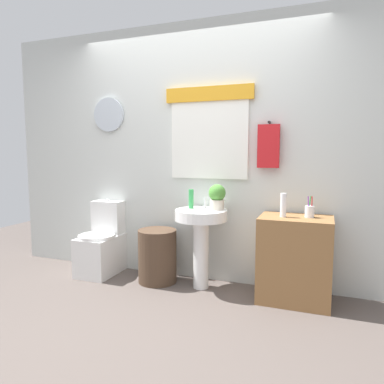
{
  "coord_description": "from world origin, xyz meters",
  "views": [
    {
      "loc": [
        1.25,
        -2.32,
        1.32
      ],
      "look_at": [
        0.08,
        0.8,
        0.94
      ],
      "focal_mm": 33.46,
      "sensor_mm": 36.0,
      "label": 1
    }
  ],
  "objects_px": {
    "laundry_hamper": "(157,256)",
    "wooden_cabinet": "(295,259)",
    "lotion_bottle": "(283,205)",
    "potted_plant": "(217,196)",
    "soap_bottle": "(191,199)",
    "toilet": "(102,246)",
    "toothbrush_cup": "(310,211)",
    "pedestal_sink": "(201,230)"
  },
  "relations": [
    {
      "from": "laundry_hamper",
      "to": "wooden_cabinet",
      "type": "bearing_deg",
      "value": 0.0
    },
    {
      "from": "laundry_hamper",
      "to": "lotion_bottle",
      "type": "distance_m",
      "value": 1.37
    },
    {
      "from": "potted_plant",
      "to": "lotion_bottle",
      "type": "relative_size",
      "value": 1.17
    },
    {
      "from": "wooden_cabinet",
      "to": "soap_bottle",
      "type": "height_order",
      "value": "soap_bottle"
    },
    {
      "from": "wooden_cabinet",
      "to": "potted_plant",
      "type": "relative_size",
      "value": 3.1
    },
    {
      "from": "potted_plant",
      "to": "wooden_cabinet",
      "type": "bearing_deg",
      "value": -4.68
    },
    {
      "from": "toilet",
      "to": "potted_plant",
      "type": "relative_size",
      "value": 3.27
    },
    {
      "from": "laundry_hamper",
      "to": "soap_bottle",
      "type": "relative_size",
      "value": 2.86
    },
    {
      "from": "soap_bottle",
      "to": "potted_plant",
      "type": "height_order",
      "value": "potted_plant"
    },
    {
      "from": "laundry_hamper",
      "to": "toothbrush_cup",
      "type": "distance_m",
      "value": 1.54
    },
    {
      "from": "pedestal_sink",
      "to": "toothbrush_cup",
      "type": "relative_size",
      "value": 4.14
    },
    {
      "from": "wooden_cabinet",
      "to": "lotion_bottle",
      "type": "xyz_separation_m",
      "value": [
        -0.11,
        -0.04,
        0.48
      ]
    },
    {
      "from": "toilet",
      "to": "lotion_bottle",
      "type": "height_order",
      "value": "lotion_bottle"
    },
    {
      "from": "laundry_hamper",
      "to": "wooden_cabinet",
      "type": "distance_m",
      "value": 1.34
    },
    {
      "from": "lotion_bottle",
      "to": "toilet",
      "type": "bearing_deg",
      "value": 177.76
    },
    {
      "from": "toilet",
      "to": "potted_plant",
      "type": "distance_m",
      "value": 1.42
    },
    {
      "from": "laundry_hamper",
      "to": "soap_bottle",
      "type": "height_order",
      "value": "soap_bottle"
    },
    {
      "from": "toilet",
      "to": "toothbrush_cup",
      "type": "height_order",
      "value": "toothbrush_cup"
    },
    {
      "from": "lotion_bottle",
      "to": "laundry_hamper",
      "type": "bearing_deg",
      "value": 178.14
    },
    {
      "from": "pedestal_sink",
      "to": "toothbrush_cup",
      "type": "height_order",
      "value": "toothbrush_cup"
    },
    {
      "from": "laundry_hamper",
      "to": "lotion_bottle",
      "type": "bearing_deg",
      "value": -1.86
    },
    {
      "from": "toilet",
      "to": "toothbrush_cup",
      "type": "relative_size",
      "value": 4.28
    },
    {
      "from": "toilet",
      "to": "toothbrush_cup",
      "type": "bearing_deg",
      "value": -0.4
    },
    {
      "from": "lotion_bottle",
      "to": "soap_bottle",
      "type": "bearing_deg",
      "value": 174.19
    },
    {
      "from": "soap_bottle",
      "to": "toothbrush_cup",
      "type": "relative_size",
      "value": 1.01
    },
    {
      "from": "pedestal_sink",
      "to": "potted_plant",
      "type": "height_order",
      "value": "potted_plant"
    },
    {
      "from": "lotion_bottle",
      "to": "potted_plant",
      "type": "bearing_deg",
      "value": 170.9
    },
    {
      "from": "laundry_hamper",
      "to": "lotion_bottle",
      "type": "relative_size",
      "value": 2.57
    },
    {
      "from": "pedestal_sink",
      "to": "wooden_cabinet",
      "type": "bearing_deg",
      "value": 0.0
    },
    {
      "from": "laundry_hamper",
      "to": "lotion_bottle",
      "type": "height_order",
      "value": "lotion_bottle"
    },
    {
      "from": "toilet",
      "to": "laundry_hamper",
      "type": "distance_m",
      "value": 0.68
    },
    {
      "from": "wooden_cabinet",
      "to": "laundry_hamper",
      "type": "bearing_deg",
      "value": 180.0
    },
    {
      "from": "soap_bottle",
      "to": "lotion_bottle",
      "type": "bearing_deg",
      "value": -5.81
    },
    {
      "from": "soap_bottle",
      "to": "lotion_bottle",
      "type": "xyz_separation_m",
      "value": [
        0.88,
        -0.09,
        -0.0
      ]
    },
    {
      "from": "laundry_hamper",
      "to": "pedestal_sink",
      "type": "relative_size",
      "value": 0.7
    },
    {
      "from": "pedestal_sink",
      "to": "potted_plant",
      "type": "bearing_deg",
      "value": 23.2
    },
    {
      "from": "wooden_cabinet",
      "to": "toothbrush_cup",
      "type": "distance_m",
      "value": 0.44
    },
    {
      "from": "toilet",
      "to": "soap_bottle",
      "type": "relative_size",
      "value": 4.24
    },
    {
      "from": "laundry_hamper",
      "to": "potted_plant",
      "type": "xyz_separation_m",
      "value": [
        0.61,
        0.06,
        0.63
      ]
    },
    {
      "from": "pedestal_sink",
      "to": "toilet",
      "type": "bearing_deg",
      "value": 178.27
    },
    {
      "from": "lotion_bottle",
      "to": "toothbrush_cup",
      "type": "bearing_deg",
      "value": 15.53
    },
    {
      "from": "laundry_hamper",
      "to": "toothbrush_cup",
      "type": "xyz_separation_m",
      "value": [
        1.45,
        0.02,
        0.54
      ]
    }
  ]
}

